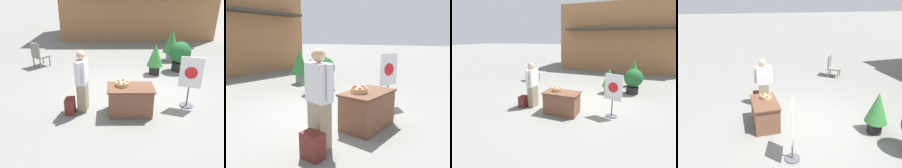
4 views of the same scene
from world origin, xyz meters
TOP-DOWN VIEW (x-y plane):
  - ground_plane at (0.00, 0.00)m, footprint 120.00×120.00m
  - display_table at (-0.14, -1.34)m, footprint 1.20×0.71m
  - apple_basket at (-0.34, -1.25)m, footprint 0.34×0.34m
  - person_visitor at (-1.39, -1.17)m, footprint 0.31×0.61m
  - backpack at (-1.72, -1.33)m, footprint 0.24×0.34m
  - poster_board at (1.50, -0.98)m, footprint 0.57×0.36m
  - patio_chair at (-3.65, 2.45)m, footprint 0.77×0.77m
  - potted_plant_far_right at (1.04, 1.51)m, footprint 0.61×0.61m
  - potted_plant_near_right at (2.07, 3.21)m, footprint 0.72×0.72m
  - potted_plant_far_left at (2.09, 1.91)m, footprint 0.84×0.84m

SIDE VIEW (x-z plane):
  - ground_plane at x=0.00m, z-range 0.00..0.00m
  - backpack at x=-1.72m, z-range 0.00..0.42m
  - display_table at x=-0.14m, z-range 0.00..0.76m
  - patio_chair at x=-3.65m, z-range 0.03..1.05m
  - potted_plant_far_left at x=2.09m, z-range 0.08..1.25m
  - potted_plant_far_right at x=1.04m, z-range 0.08..1.28m
  - poster_board at x=1.50m, z-range 0.07..1.51m
  - apple_basket at x=-0.34m, z-range 0.75..0.88m
  - potted_plant_near_right at x=2.07m, z-range 0.14..1.55m
  - person_visitor at x=-1.39m, z-range 0.02..1.68m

